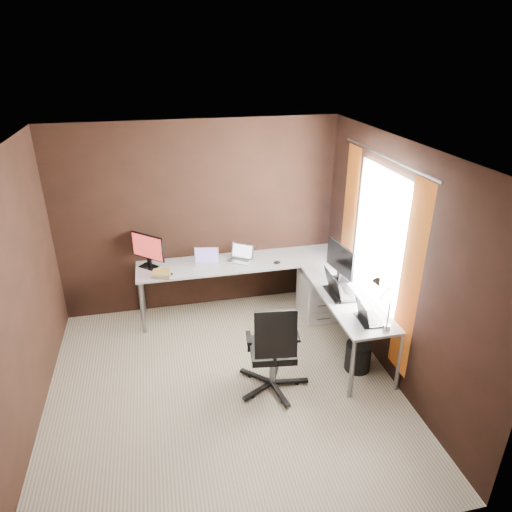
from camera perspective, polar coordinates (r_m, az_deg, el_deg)
The scene contains 15 objects.
room at distance 4.40m, azimuth -0.24°, elevation -2.30°, with size 3.60×3.60×2.50m.
desk at distance 5.63m, azimuth 2.62°, elevation -2.77°, with size 2.65×2.25×0.73m.
drawer_pedestal at distance 6.06m, azimuth 7.65°, elevation -4.87°, with size 0.42×0.50×0.60m, color silver.
monitor_left at distance 5.84m, azimuth -13.37°, elevation 0.88°, with size 0.38×0.36×0.44m.
monitor_right at distance 5.43m, azimuth 10.48°, elevation -0.52°, with size 0.17×0.57×0.47m.
laptop_white at distance 5.85m, azimuth -6.21°, elevation -0.68°, with size 0.35×0.28×0.21m.
laptop_silver at distance 5.94m, azimuth -1.90°, elevation -0.11°, with size 0.38×0.35×0.21m.
laptop_black_big at distance 5.22m, azimuth 10.23°, elevation -4.17°, with size 0.30×0.43×0.28m.
laptop_black_small at distance 4.82m, azimuth 13.67°, elevation -7.35°, with size 0.24×0.33×0.21m.
book_stack at distance 5.65m, azimuth -11.72°, elevation -2.18°, with size 0.27×0.24×0.07m.
mouse_left at distance 5.66m, azimuth -10.69°, elevation -2.26°, with size 0.08×0.05×0.03m, color black.
mouse_corner at distance 5.86m, azimuth 2.65°, elevation -0.81°, with size 0.09×0.06×0.04m, color black.
desk_lamp at distance 4.59m, azimuth 15.38°, elevation -5.03°, with size 0.18×0.21×0.54m.
office_chair at distance 4.82m, azimuth 2.10°, elevation -13.39°, with size 0.58×0.59×1.04m.
wastebasket at distance 5.28m, azimuth 12.62°, elevation -12.16°, with size 0.28×0.28×0.32m, color black.
Camera 1 is at (-0.50, -3.75, 3.30)m, focal length 32.00 mm.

